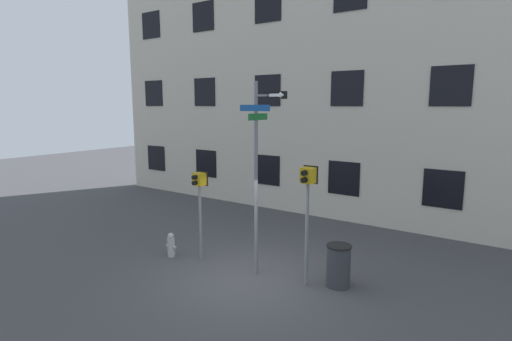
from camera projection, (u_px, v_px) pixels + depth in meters
ground_plane at (248, 278)px, 10.19m from camera, size 60.00×60.00×0.00m
building_facade at (352, 42)px, 14.41m from camera, size 24.00×0.63×13.22m
street_sign_pole at (258, 165)px, 9.95m from camera, size 1.32×0.81×4.94m
pedestrian_signal_left at (199, 191)px, 11.14m from camera, size 0.38×0.40×2.53m
pedestrian_signal_right at (307, 194)px, 9.42m from camera, size 0.38×0.40×2.95m
fire_hydrant at (171, 245)px, 11.60m from camera, size 0.37×0.21×0.71m
trash_bin at (338, 266)px, 9.65m from camera, size 0.61×0.61×1.04m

